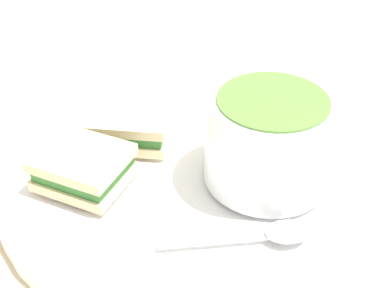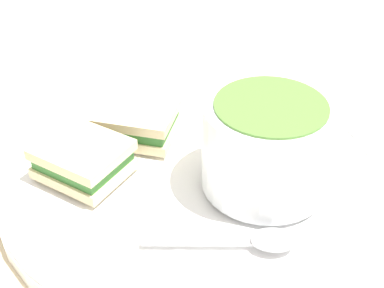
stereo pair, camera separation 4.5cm
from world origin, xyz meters
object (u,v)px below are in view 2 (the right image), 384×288
Objects in this scene: spoon at (261,240)px; sandwich_half_far at (83,159)px; soup_bowl at (267,145)px; sandwich_half_near at (138,121)px.

sandwich_half_far is at bearing 150.13° from spoon.
sandwich_half_far is (0.02, -0.15, -0.02)m from soup_bowl.
spoon is 1.56× the size of sandwich_half_near.
soup_bowl is at bearing 96.01° from sandwich_half_far.
sandwich_half_far reaches higher than spoon.
sandwich_half_near is at bearing 126.09° from spoon.
soup_bowl is 0.15m from sandwich_half_far.
soup_bowl reaches higher than spoon.
soup_bowl is 1.19× the size of sandwich_half_far.
spoon is (0.07, 0.00, -0.03)m from soup_bowl.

